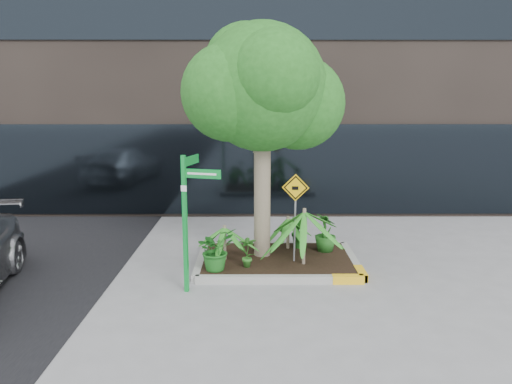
{
  "coord_description": "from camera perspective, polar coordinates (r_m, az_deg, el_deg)",
  "views": [
    {
      "loc": [
        -0.28,
        -9.75,
        3.51
      ],
      "look_at": [
        -0.24,
        0.2,
        1.57
      ],
      "focal_mm": 35.0,
      "sensor_mm": 36.0,
      "label": 1
    }
  ],
  "objects": [
    {
      "name": "planter",
      "position": [
        10.59,
        2.59,
        -7.75
      ],
      "size": [
        3.35,
        2.36,
        0.15
      ],
      "color": "#9E9E99",
      "rests_on": "ground"
    },
    {
      "name": "palm_front",
      "position": [
        9.95,
        5.56,
        -2.29
      ],
      "size": [
        1.3,
        1.3,
        1.44
      ],
      "color": "gray",
      "rests_on": "ground"
    },
    {
      "name": "ground",
      "position": [
        10.36,
        1.36,
        -8.78
      ],
      "size": [
        80.0,
        80.0,
        0.0
      ],
      "primitive_type": "plane",
      "color": "gray",
      "rests_on": "ground"
    },
    {
      "name": "shrub_b",
      "position": [
        11.0,
        7.94,
        -4.6
      ],
      "size": [
        0.65,
        0.65,
        0.84
      ],
      "primitive_type": "imported",
      "rotation": [
        0.0,
        0.0,
        2.14
      ],
      "color": "#1F5A1B",
      "rests_on": "planter"
    },
    {
      "name": "palm_left",
      "position": [
        10.3,
        -3.62,
        -4.08
      ],
      "size": [
        0.82,
        0.82,
        0.91
      ],
      "color": "gray",
      "rests_on": "ground"
    },
    {
      "name": "shrub_c",
      "position": [
        9.93,
        -0.97,
        -6.79
      ],
      "size": [
        0.36,
        0.36,
        0.65
      ],
      "primitive_type": "imported",
      "rotation": [
        0.0,
        0.0,
        3.19
      ],
      "color": "#2D7022",
      "rests_on": "planter"
    },
    {
      "name": "tree",
      "position": [
        10.25,
        0.73,
        11.87
      ],
      "size": [
        3.34,
        2.97,
        5.01
      ],
      "color": "gray",
      "rests_on": "ground"
    },
    {
      "name": "cattle_sign",
      "position": [
        10.14,
        4.52,
        -1.2
      ],
      "size": [
        0.55,
        0.26,
        1.8
      ],
      "rotation": [
        0.0,
        0.0,
        -0.16
      ],
      "color": "slate",
      "rests_on": "ground"
    },
    {
      "name": "street_sign_post",
      "position": [
        8.9,
        -7.75,
        -1.87
      ],
      "size": [
        0.71,
        0.86,
        2.49
      ],
      "rotation": [
        0.0,
        0.0,
        -0.27
      ],
      "color": "#0D9733",
      "rests_on": "ground"
    },
    {
      "name": "shrub_d",
      "position": [
        11.16,
        4.98,
        -4.55
      ],
      "size": [
        0.5,
        0.5,
        0.75
      ],
      "primitive_type": "imported",
      "rotation": [
        0.0,
        0.0,
        4.98
      ],
      "color": "#1F651D",
      "rests_on": "planter"
    },
    {
      "name": "palm_back",
      "position": [
        11.03,
        3.68,
        -3.05
      ],
      "size": [
        0.82,
        0.82,
        0.91
      ],
      "color": "gray",
      "rests_on": "ground"
    },
    {
      "name": "shrub_a",
      "position": [
        9.79,
        -4.66,
        -6.54
      ],
      "size": [
        1.05,
        1.05,
        0.82
      ],
      "primitive_type": "imported",
      "rotation": [
        0.0,
        0.0,
        0.81
      ],
      "color": "#1B611C",
      "rests_on": "planter"
    }
  ]
}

